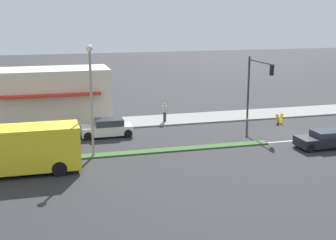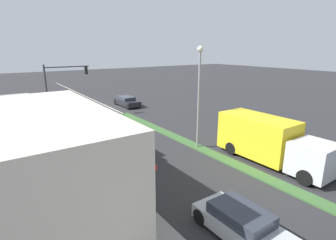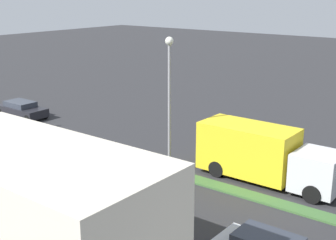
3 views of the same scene
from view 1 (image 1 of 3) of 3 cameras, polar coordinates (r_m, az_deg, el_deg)
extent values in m
plane|color=#2B2B2D|center=(31.94, -11.26, -4.57)|extent=(160.00, 160.00, 0.00)
cube|color=gray|center=(40.57, -12.92, -0.77)|extent=(4.00, 73.00, 0.12)
cube|color=beige|center=(37.57, 17.27, -2.23)|extent=(0.16, 60.00, 0.01)
cube|color=beige|center=(41.63, -14.09, 2.90)|extent=(4.55, 9.96, 4.68)
cube|color=red|center=(38.97, -14.02, 2.91)|extent=(0.70, 7.97, 0.20)
cylinder|color=#333338|center=(42.47, 9.77, 3.93)|extent=(0.18, 0.18, 5.60)
cylinder|color=#333338|center=(40.14, 11.27, 6.94)|extent=(4.50, 0.12, 0.12)
cube|color=black|center=(38.46, 12.53, 5.95)|extent=(0.28, 0.24, 0.84)
sphere|color=red|center=(38.49, 12.72, 6.35)|extent=(0.18, 0.18, 0.18)
sphere|color=gold|center=(38.52, 12.70, 5.95)|extent=(0.18, 0.18, 0.18)
sphere|color=green|center=(38.56, 12.68, 5.55)|extent=(0.18, 0.18, 0.18)
cylinder|color=gray|center=(31.15, -9.31, 1.90)|extent=(0.16, 0.16, 7.00)
sphere|color=silver|center=(30.66, -9.56, 8.61)|extent=(0.44, 0.44, 0.44)
cylinder|color=#282D42|center=(41.04, -0.41, 0.41)|extent=(0.26, 0.26, 0.83)
cylinder|color=#B7B2A8|center=(40.90, -0.41, 1.35)|extent=(0.34, 0.34, 0.56)
sphere|color=tan|center=(40.82, -0.41, 1.88)|extent=(0.22, 0.22, 0.22)
cube|color=yellow|center=(42.08, 13.62, 0.20)|extent=(0.45, 0.21, 0.84)
cube|color=yellow|center=(41.93, 13.24, 0.17)|extent=(0.45, 0.21, 0.84)
cube|color=yellow|center=(29.34, -15.74, -3.21)|extent=(2.40, 5.10, 2.60)
cylinder|color=black|center=(28.64, -13.10, -5.80)|extent=(0.28, 0.90, 0.90)
cylinder|color=black|center=(30.70, -13.28, -4.52)|extent=(0.28, 0.90, 0.90)
cube|color=silver|center=(36.86, -7.49, -1.19)|extent=(1.80, 3.94, 0.70)
cube|color=#2D333D|center=(36.74, -7.21, -0.26)|extent=(1.53, 2.17, 0.51)
cylinder|color=black|center=(35.97, -9.74, -1.95)|extent=(0.22, 0.66, 0.66)
cylinder|color=black|center=(37.51, -9.98, -1.34)|extent=(0.22, 0.66, 0.66)
cylinder|color=black|center=(36.37, -4.90, -1.64)|extent=(0.22, 0.66, 0.66)
cylinder|color=black|center=(37.90, -5.34, -1.05)|extent=(0.22, 0.66, 0.66)
cube|color=black|center=(35.50, 18.76, -2.39)|extent=(1.83, 4.40, 0.66)
cube|color=#2D333D|center=(35.49, 19.12, -1.54)|extent=(1.55, 2.42, 0.41)
cylinder|color=black|center=(33.93, 16.97, -3.30)|extent=(0.22, 0.62, 0.62)
cylinder|color=black|center=(35.26, 15.58, -2.59)|extent=(0.22, 0.62, 0.62)
camera|label=2|loc=(44.32, -29.96, 8.48)|focal=28.00mm
camera|label=3|loc=(50.91, -29.15, 11.78)|focal=50.00mm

